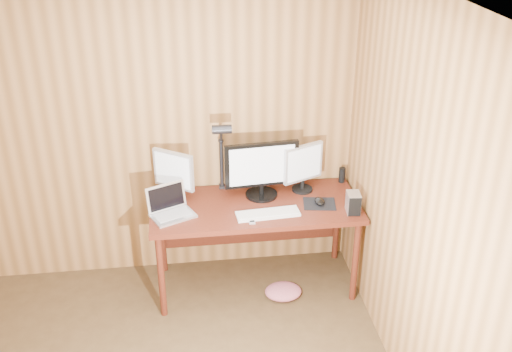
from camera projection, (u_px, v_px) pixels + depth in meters
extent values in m
plane|color=silver|center=(65.00, 29.00, 2.25)|extent=(4.00, 4.00, 0.00)
plane|color=#9C6938|center=(129.00, 132.00, 4.59)|extent=(4.00, 0.00, 4.00)
plane|color=#9C6938|center=(457.00, 267.00, 3.02)|extent=(0.00, 4.00, 4.00)
cube|color=#4E1C10|center=(255.00, 207.00, 4.60)|extent=(1.60, 0.70, 0.04)
cube|color=#4E1C10|center=(250.00, 216.00, 5.01)|extent=(1.48, 0.02, 0.51)
cylinder|color=#4E1C10|center=(161.00, 276.00, 4.43)|extent=(0.05, 0.05, 0.71)
cylinder|color=#4E1C10|center=(162.00, 234.00, 4.94)|extent=(0.05, 0.05, 0.71)
cylinder|color=#4E1C10|center=(355.00, 261.00, 4.60)|extent=(0.05, 0.05, 0.71)
cylinder|color=#4E1C10|center=(337.00, 222.00, 5.11)|extent=(0.05, 0.05, 0.71)
cylinder|color=black|center=(261.00, 194.00, 4.71)|extent=(0.25, 0.25, 0.02)
cylinder|color=black|center=(261.00, 189.00, 4.69)|extent=(0.04, 0.04, 0.07)
cube|color=black|center=(262.00, 164.00, 4.59)|extent=(0.58, 0.09, 0.36)
cube|color=white|center=(262.00, 166.00, 4.57)|extent=(0.51, 0.05, 0.31)
cylinder|color=black|center=(175.00, 197.00, 4.68)|extent=(0.16, 0.16, 0.02)
cylinder|color=black|center=(175.00, 191.00, 4.66)|extent=(0.03, 0.03, 0.07)
cube|color=silver|center=(174.00, 170.00, 4.58)|extent=(0.30, 0.22, 0.30)
cube|color=white|center=(172.00, 171.00, 4.56)|extent=(0.25, 0.18, 0.26)
cylinder|color=black|center=(302.00, 189.00, 4.79)|extent=(0.16, 0.16, 0.02)
cylinder|color=black|center=(302.00, 184.00, 4.77)|extent=(0.03, 0.03, 0.07)
cube|color=silver|center=(303.00, 163.00, 4.69)|extent=(0.33, 0.17, 0.30)
cube|color=white|center=(305.00, 164.00, 4.67)|extent=(0.28, 0.13, 0.26)
cube|color=silver|center=(173.00, 216.00, 4.43)|extent=(0.37, 0.32, 0.02)
cube|color=silver|center=(166.00, 197.00, 4.46)|extent=(0.30, 0.17, 0.20)
cube|color=black|center=(166.00, 197.00, 4.46)|extent=(0.26, 0.14, 0.17)
cube|color=#B2B2B7|center=(173.00, 215.00, 4.42)|extent=(0.29, 0.23, 0.00)
cube|color=white|center=(268.00, 214.00, 4.45)|extent=(0.48, 0.18, 0.02)
cube|color=white|center=(268.00, 212.00, 4.44)|extent=(0.45, 0.15, 0.00)
cube|color=black|center=(319.00, 204.00, 4.60)|extent=(0.27, 0.24, 0.00)
ellipsoid|color=black|center=(320.00, 201.00, 4.59)|extent=(0.09, 0.13, 0.04)
cube|color=silver|center=(353.00, 203.00, 4.46)|extent=(0.11, 0.14, 0.15)
cube|color=black|center=(355.00, 207.00, 4.40)|extent=(0.09, 0.01, 0.15)
cube|color=silver|center=(252.00, 221.00, 4.37)|extent=(0.05, 0.09, 0.01)
cube|color=black|center=(252.00, 220.00, 4.36)|extent=(0.04, 0.05, 0.00)
cylinder|color=black|center=(342.00, 175.00, 4.90)|extent=(0.05, 0.05, 0.13)
cube|color=black|center=(222.00, 189.00, 4.84)|extent=(0.05, 0.06, 0.06)
cylinder|color=black|center=(222.00, 165.00, 4.74)|extent=(0.03, 0.03, 0.41)
sphere|color=black|center=(221.00, 141.00, 4.65)|extent=(0.04, 0.04, 0.04)
cylinder|color=black|center=(221.00, 135.00, 4.56)|extent=(0.02, 0.14, 0.17)
cylinder|color=black|center=(222.00, 129.00, 4.45)|extent=(0.15, 0.07, 0.07)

